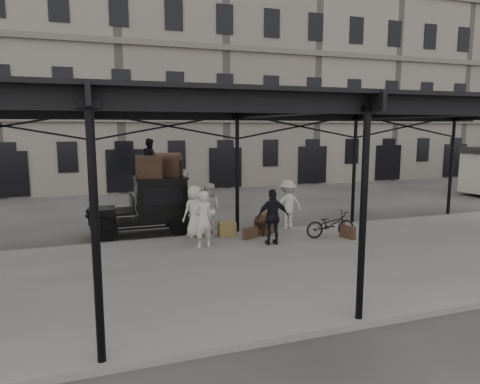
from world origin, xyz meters
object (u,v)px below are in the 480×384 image
object	(u,v)px
porter_left	(203,219)
bicycle	(330,224)
steamer_trunk_platform	(266,224)
porter_official	(273,217)
taxi	(152,203)
steamer_trunk_roof_near	(150,168)

from	to	relation	value
porter_left	bicycle	xyz separation A→B (m)	(4.56, -0.25, -0.45)
porter_left	steamer_trunk_platform	xyz separation A→B (m)	(2.63, 1.07, -0.60)
porter_left	porter_official	world-z (taller)	porter_official
taxi	steamer_trunk_roof_near	size ratio (longest dim) A/B	3.86
steamer_trunk_roof_near	steamer_trunk_platform	world-z (taller)	steamer_trunk_roof_near
taxi	steamer_trunk_roof_near	xyz separation A→B (m)	(-0.08, -0.25, 1.32)
porter_left	porter_official	distance (m)	2.31
porter_official	steamer_trunk_platform	world-z (taller)	porter_official
porter_official	taxi	bearing A→B (deg)	-35.90
taxi	bicycle	distance (m)	6.60
taxi	porter_official	bearing A→B (deg)	-42.57
porter_official	steamer_trunk_platform	distance (m)	1.65
porter_left	taxi	bearing A→B (deg)	-81.47
porter_left	steamer_trunk_roof_near	distance (m)	3.24
steamer_trunk_roof_near	porter_official	bearing A→B (deg)	-29.11
steamer_trunk_platform	porter_left	bearing A→B (deg)	159.00
porter_official	bicycle	bearing A→B (deg)	-169.00
steamer_trunk_platform	bicycle	bearing A→B (deg)	-77.46
porter_official	steamer_trunk_roof_near	bearing A→B (deg)	-33.01
bicycle	porter_left	bearing A→B (deg)	92.73
taxi	steamer_trunk_roof_near	world-z (taller)	steamer_trunk_roof_near
bicycle	steamer_trunk_platform	size ratio (longest dim) A/B	2.06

